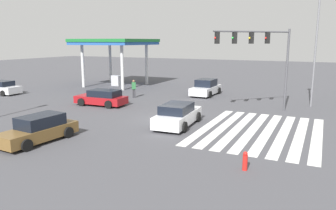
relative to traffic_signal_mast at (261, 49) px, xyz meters
name	(u,v)px	position (x,y,z in m)	size (l,w,h in m)	color
ground_plane	(168,120)	(-5.34, 5.34, -4.98)	(152.99, 152.99, 0.00)	#47474C
crosswalk_markings	(260,131)	(-5.34, -1.13, -4.98)	(10.07, 7.25, 0.01)	silver
traffic_signal_mast	(261,49)	(0.00, 0.00, 0.00)	(4.83, 4.83, 6.55)	#47474C
car_0	(102,98)	(-2.84, 13.00, -4.30)	(2.28, 4.59, 1.40)	maroon
car_1	(2,88)	(-2.39, 26.50, -4.31)	(2.05, 4.23, 1.44)	silver
car_2	(178,115)	(-6.40, 4.12, -4.25)	(4.92, 2.39, 1.53)	silver
car_3	(39,129)	(-13.01, 9.76, -4.27)	(4.68, 2.22, 1.50)	brown
car_5	(206,88)	(6.41, 6.57, -4.21)	(4.69, 2.27, 1.69)	silver
gas_station_canopy	(115,44)	(8.55, 19.31, 0.27)	(8.33, 8.33, 5.85)	#23519E
pedestrian	(134,88)	(1.81, 12.57, -3.97)	(0.41, 0.41, 1.79)	#38383D
street_light_pole_b	(316,41)	(4.50, -3.69, 0.61)	(0.80, 0.36, 9.54)	slate
fire_hydrant	(245,161)	(-12.18, -1.70, -4.55)	(0.22, 0.22, 0.86)	red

